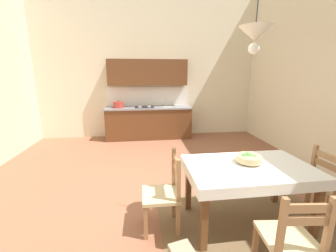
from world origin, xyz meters
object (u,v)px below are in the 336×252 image
Objects in this scene: dining_chair_camera_side at (290,241)px; kitchen_cabinetry at (148,108)px; dining_table at (248,175)px; dining_chair_tv_side at (164,193)px; dining_chair_window_side at (332,186)px; fruit_bowl at (249,158)px; pendant_lamp at (255,35)px.

kitchen_cabinetry is at bearing 101.90° from dining_chair_camera_side.
dining_table is 1.58× the size of dining_chair_tv_side.
dining_table is at bearing -75.19° from kitchen_cabinetry.
fruit_bowl is at bearing 172.41° from dining_chair_window_side.
pendant_lamp is (-0.08, 0.75, 1.73)m from dining_chair_camera_side.
dining_table is at bearing -2.33° from dining_chair_tv_side.
dining_chair_tv_side is 2.09m from dining_chair_window_side.
dining_chair_window_side is (1.08, -0.07, -0.19)m from dining_table.
pendant_lamp reaches higher than dining_chair_window_side.
dining_chair_camera_side reaches higher than fruit_bowl.
dining_chair_tv_side is at bearing -89.65° from kitchen_cabinetry.
fruit_bowl is (0.03, 0.08, 0.19)m from dining_table.
kitchen_cabinetry is at bearing 105.47° from fruit_bowl.
dining_chair_tv_side is at bearing -178.08° from fruit_bowl.
fruit_bowl is 0.37× the size of pendant_lamp.
pendant_lamp is at bearing -7.35° from dining_chair_tv_side.
dining_table is 1.82× the size of pendant_lamp.
pendant_lamp is (0.92, -3.95, 1.32)m from kitchen_cabinetry.
dining_table is at bearing 176.54° from dining_chair_window_side.
dining_table is 0.20m from fruit_bowl.
kitchen_cabinetry is 2.59× the size of dining_chair_camera_side.
kitchen_cabinetry is 2.59× the size of dining_chair_window_side.
kitchen_cabinetry is 1.64× the size of dining_table.
dining_chair_tv_side is 1.00× the size of dining_chair_window_side.
dining_chair_camera_side is 0.97m from fruit_bowl.
dining_chair_camera_side reaches higher than dining_table.
fruit_bowl is (0.06, 0.90, 0.37)m from dining_chair_camera_side.
dining_chair_tv_side is (0.02, -3.84, -0.41)m from kitchen_cabinetry.
dining_chair_tv_side is at bearing 172.65° from pendant_lamp.
kitchen_cabinetry reaches higher than dining_chair_window_side.
dining_chair_tv_side is 1.16× the size of pendant_lamp.
kitchen_cabinetry is 2.59× the size of dining_chair_tv_side.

